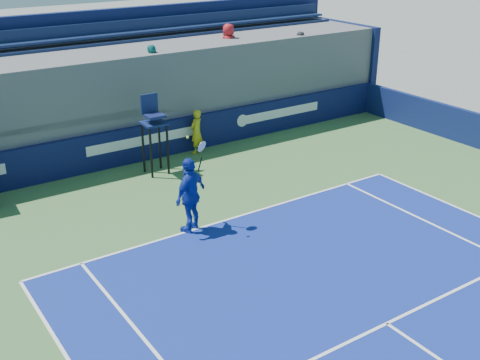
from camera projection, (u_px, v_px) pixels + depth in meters
ball_person at (196, 132)px, 20.14m from camera, size 0.65×0.56×1.51m
back_hoarding at (144, 143)px, 19.59m from camera, size 20.40×0.21×1.20m
umpire_chair at (154, 126)px, 18.20m from camera, size 0.71×0.71×2.48m
tennis_player at (190, 195)px, 14.87m from camera, size 1.23×0.93×2.57m
stadium_seating at (116, 93)px, 20.66m from camera, size 21.00×4.05×4.40m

